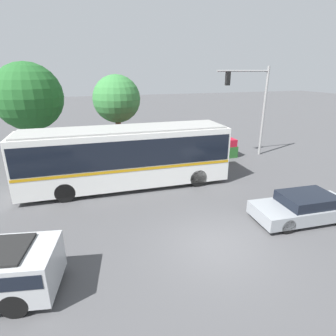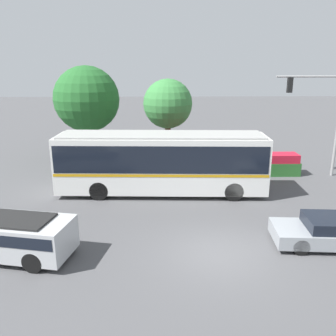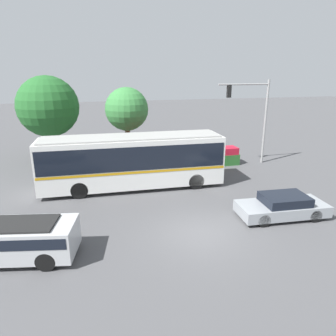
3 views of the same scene
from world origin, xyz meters
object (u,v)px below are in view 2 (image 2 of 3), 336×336
Objects in this scene: suv_left_lane at (8,234)px; traffic_light_pole at (325,109)px; city_bus at (162,160)px; street_tree_left at (87,99)px; sedan_foreground at (332,232)px; street_tree_centre at (168,104)px.

traffic_light_pole is (15.82, 9.72, 3.35)m from suv_left_lane.
street_tree_left reaches higher than city_bus.
traffic_light_pole is at bearing -18.58° from street_tree_left.
sedan_foreground is at bearing 69.42° from traffic_light_pole.
suv_left_lane is 0.82× the size of street_tree_centre.
city_bus is at bearing 16.37° from traffic_light_pole.
city_bus is 8.90m from suv_left_lane.
sedan_foreground is at bearing -165.68° from suv_left_lane.
suv_left_lane is (-12.38, -0.55, 0.35)m from sedan_foreground.
suv_left_lane is 0.76× the size of traffic_light_pole.
suv_left_lane is at bearing -116.63° from street_tree_centre.
street_tree_centre is at bearing -104.86° from suv_left_lane.
sedan_foreground is (6.66, -6.20, -1.33)m from city_bus.
sedan_foreground is at bearing -40.51° from city_bus.
city_bus is 2.30× the size of suv_left_lane.
street_tree_centre is (0.48, 5.61, 2.42)m from city_bus.
street_tree_centre is (-9.62, 2.64, 0.06)m from traffic_light_pole.
suv_left_lane is at bearing -127.85° from city_bus.
street_tree_left is 1.14× the size of street_tree_centre.
traffic_light_pole is 0.95× the size of street_tree_left.
city_bus is 9.19m from sedan_foreground.
suv_left_lane reaches higher than sedan_foreground.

